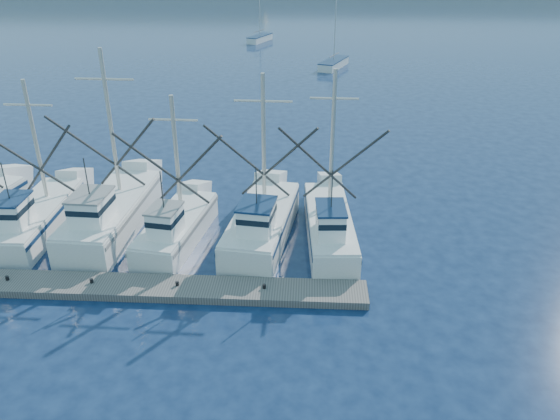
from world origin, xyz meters
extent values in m
plane|color=#0C1A36|center=(0.00, 0.00, 0.00)|extent=(500.00, 500.00, 0.00)
cube|color=slate|center=(-10.34, 5.20, 0.18)|extent=(27.42, 2.44, 0.37)
cube|color=silver|center=(-14.41, 10.48, 0.70)|extent=(2.81, 8.25, 1.40)
cube|color=white|center=(-14.41, 8.39, 2.15)|extent=(1.49, 2.05, 1.50)
cylinder|color=#B7B2A8|center=(-14.41, 11.86, 4.77)|extent=(0.22, 0.22, 6.73)
cube|color=silver|center=(-10.35, 10.95, 0.84)|extent=(3.08, 9.15, 1.67)
cube|color=white|center=(-10.35, 8.62, 2.42)|extent=(1.71, 2.26, 1.50)
cylinder|color=#B7B2A8|center=(-10.35, 12.50, 5.67)|extent=(0.22, 0.22, 7.99)
cube|color=silver|center=(-6.50, 9.95, 0.65)|extent=(3.18, 7.31, 1.31)
cube|color=white|center=(-6.50, 8.13, 2.06)|extent=(1.54, 1.88, 1.50)
cylinder|color=#B7B2A8|center=(-6.50, 11.15, 4.48)|extent=(0.22, 0.22, 6.35)
cube|color=silver|center=(-1.99, 10.53, 0.78)|extent=(3.58, 8.49, 1.57)
cube|color=white|center=(-1.99, 8.42, 2.32)|extent=(1.78, 2.17, 1.50)
cylinder|color=#B7B2A8|center=(-1.99, 11.94, 5.11)|extent=(0.22, 0.22, 7.08)
cube|color=silver|center=(1.60, 10.61, 0.75)|extent=(2.93, 8.56, 1.49)
cube|color=white|center=(1.60, 8.46, 2.24)|extent=(1.46, 2.15, 1.50)
cylinder|color=#B7B2A8|center=(1.60, 12.05, 5.19)|extent=(0.22, 0.22, 7.40)
cube|color=silver|center=(2.30, 54.79, 0.45)|extent=(3.93, 6.77, 0.90)
cylinder|color=#B7B2A8|center=(2.30, 55.09, 4.50)|extent=(0.12, 0.12, 7.20)
cube|color=silver|center=(-9.09, 73.24, 0.45)|extent=(3.56, 6.19, 0.90)
cylinder|color=#B7B2A8|center=(-9.09, 73.54, 4.50)|extent=(0.12, 0.12, 7.20)
camera|label=1|loc=(0.97, -15.08, 14.62)|focal=35.00mm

